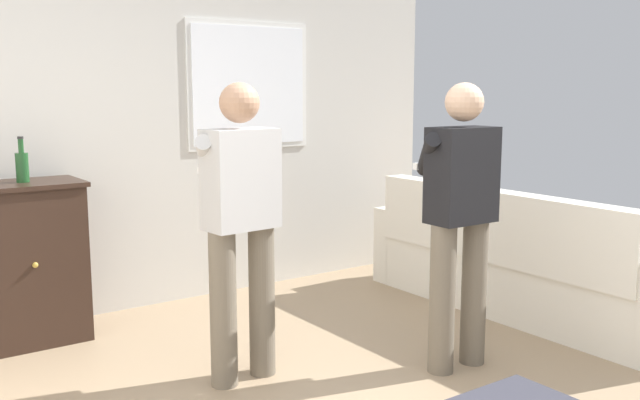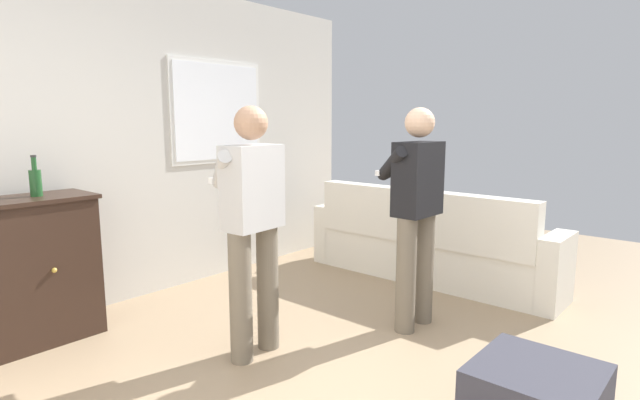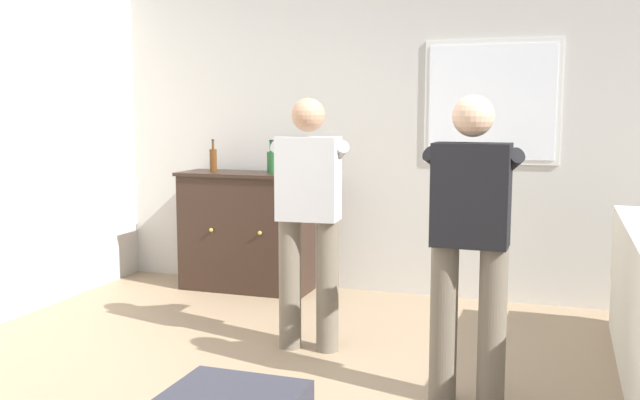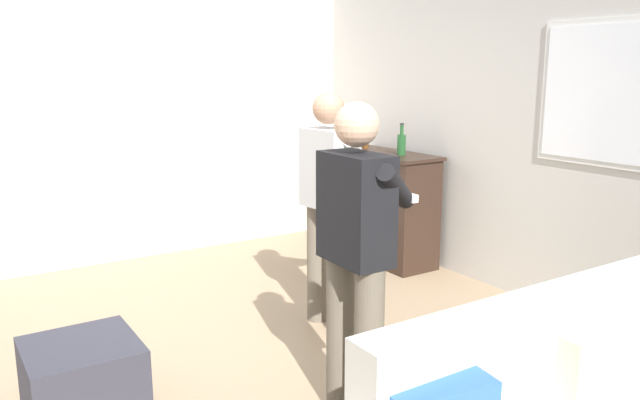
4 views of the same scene
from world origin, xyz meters
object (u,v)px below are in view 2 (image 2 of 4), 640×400
(bottle_wine_green, at_px, (36,181))
(person_standing_left, at_px, (252,220))
(person_standing_right, at_px, (416,207))
(couch, at_px, (426,246))
(sideboard_cabinet, at_px, (5,276))

(bottle_wine_green, bearing_deg, person_standing_left, -58.44)
(person_standing_right, bearing_deg, bottle_wine_green, 135.38)
(bottle_wine_green, height_order, person_standing_left, person_standing_left)
(person_standing_left, distance_m, person_standing_right, 1.26)
(couch, bearing_deg, person_standing_left, 177.28)
(sideboard_cabinet, height_order, bottle_wine_green, bottle_wine_green)
(sideboard_cabinet, bearing_deg, person_standing_right, -41.18)
(bottle_wine_green, relative_size, person_standing_right, 0.17)
(sideboard_cabinet, relative_size, bottle_wine_green, 4.10)
(bottle_wine_green, distance_m, person_standing_right, 2.74)
(person_standing_left, bearing_deg, couch, -2.72)
(couch, distance_m, bottle_wine_green, 3.43)
(person_standing_left, bearing_deg, person_standing_right, -27.31)
(person_standing_left, xyz_separation_m, person_standing_right, (1.12, -0.58, 0.00))
(couch, distance_m, sideboard_cabinet, 3.56)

